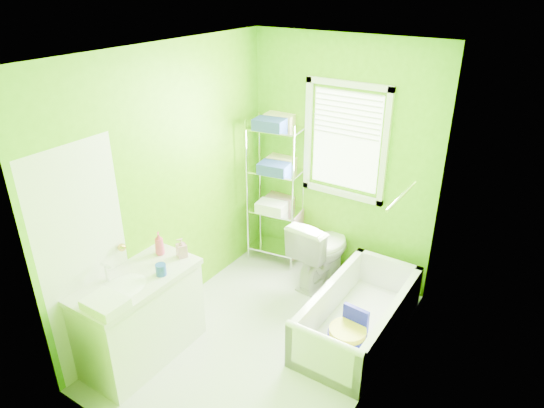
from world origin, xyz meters
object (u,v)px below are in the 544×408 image
Objects in this scene: vanity at (139,315)px; bathtub at (357,321)px; toilet at (321,250)px; wire_shelf_unit at (278,176)px.

bathtub is at bearing 40.96° from vanity.
wire_shelf_unit is at bearing -7.65° from toilet.
wire_shelf_unit is at bearing 86.65° from vanity.
bathtub is 0.96m from toilet.
toilet is at bearing 67.62° from vanity.
toilet is 0.46× the size of wire_shelf_unit.
bathtub is 1.98m from vanity.
bathtub is at bearing -28.54° from wire_shelf_unit.
vanity is (-1.48, -1.29, 0.28)m from bathtub.
wire_shelf_unit reaches higher than vanity.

